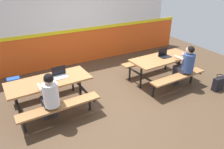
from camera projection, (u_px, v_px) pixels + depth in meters
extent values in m
cube|color=#4C3826|center=(112.00, 93.00, 5.55)|extent=(10.00, 10.00, 0.02)
cube|color=#E55119|center=(79.00, 47.00, 7.13)|extent=(8.00, 0.12, 1.10)
cube|color=yellow|center=(78.00, 30.00, 6.81)|extent=(8.00, 0.03, 0.10)
cube|color=silver|center=(76.00, 6.00, 6.53)|extent=(6.72, 0.12, 1.40)
cube|color=#9E6B3D|center=(49.00, 81.00, 4.62)|extent=(1.82, 0.84, 0.04)
cube|color=#9E6B3D|center=(60.00, 106.00, 4.26)|extent=(1.71, 0.37, 0.04)
cube|color=#9E6B3D|center=(43.00, 81.00, 5.23)|extent=(1.71, 0.37, 0.04)
cube|color=black|center=(18.00, 105.00, 4.45)|extent=(0.04, 0.04, 0.70)
cube|color=black|center=(17.00, 103.00, 4.43)|extent=(0.12, 1.55, 0.04)
cube|color=black|center=(24.00, 124.00, 4.12)|extent=(0.04, 0.04, 0.41)
cube|color=black|center=(15.00, 99.00, 4.90)|extent=(0.04, 0.04, 0.41)
cube|color=black|center=(80.00, 87.00, 5.11)|extent=(0.04, 0.04, 0.70)
cube|color=black|center=(80.00, 86.00, 5.09)|extent=(0.12, 1.55, 0.04)
cube|color=black|center=(90.00, 102.00, 4.79)|extent=(0.04, 0.04, 0.41)
cube|color=black|center=(73.00, 84.00, 5.57)|extent=(0.04, 0.04, 0.41)
cube|color=#9E6B3D|center=(162.00, 58.00, 5.79)|extent=(1.82, 0.84, 0.04)
cube|color=#9E6B3D|center=(178.00, 77.00, 5.44)|extent=(1.71, 0.37, 0.04)
cube|color=#9E6B3D|center=(147.00, 60.00, 6.41)|extent=(1.71, 0.37, 0.04)
cube|color=black|center=(141.00, 76.00, 5.63)|extent=(0.04, 0.04, 0.70)
cube|color=black|center=(141.00, 75.00, 5.61)|extent=(0.12, 1.55, 0.04)
cube|color=black|center=(153.00, 89.00, 5.30)|extent=(0.04, 0.04, 0.41)
cube|color=black|center=(130.00, 74.00, 6.08)|extent=(0.04, 0.04, 0.41)
cube|color=black|center=(179.00, 65.00, 6.29)|extent=(0.04, 0.04, 0.70)
cube|color=black|center=(179.00, 64.00, 6.27)|extent=(0.12, 1.55, 0.04)
cube|color=black|center=(192.00, 76.00, 5.97)|extent=(0.04, 0.04, 0.41)
cube|color=black|center=(166.00, 64.00, 6.74)|extent=(0.04, 0.04, 0.41)
cylinder|color=#2D2D38|center=(45.00, 110.00, 4.49)|extent=(0.11, 0.11, 0.45)
cylinder|color=#2D2D38|center=(54.00, 107.00, 4.57)|extent=(0.11, 0.11, 0.45)
cube|color=#2D2D38|center=(50.00, 101.00, 4.29)|extent=(0.32, 0.40, 0.12)
cylinder|color=silver|center=(51.00, 95.00, 4.05)|extent=(0.30, 0.30, 0.48)
cylinder|color=tan|center=(40.00, 88.00, 4.10)|extent=(0.10, 0.30, 0.08)
cylinder|color=tan|center=(54.00, 84.00, 4.23)|extent=(0.10, 0.30, 0.08)
sphere|color=tan|center=(48.00, 79.00, 3.92)|extent=(0.20, 0.20, 0.20)
sphere|color=black|center=(49.00, 78.00, 3.88)|extent=(0.18, 0.18, 0.18)
cylinder|color=#2D2D38|center=(174.00, 77.00, 5.87)|extent=(0.11, 0.11, 0.45)
cylinder|color=#2D2D38|center=(178.00, 75.00, 5.96)|extent=(0.11, 0.11, 0.45)
cube|color=#2D2D38|center=(182.00, 69.00, 5.67)|extent=(0.32, 0.40, 0.12)
cylinder|color=#334C8C|center=(188.00, 63.00, 5.43)|extent=(0.30, 0.30, 0.48)
cylinder|color=tan|center=(179.00, 58.00, 5.48)|extent=(0.10, 0.30, 0.08)
cylinder|color=tan|center=(186.00, 56.00, 5.61)|extent=(0.10, 0.30, 0.08)
sphere|color=tan|center=(190.00, 51.00, 5.30)|extent=(0.20, 0.20, 0.20)
sphere|color=black|center=(191.00, 50.00, 5.26)|extent=(0.18, 0.18, 0.18)
cube|color=silver|center=(61.00, 77.00, 4.73)|extent=(0.33, 0.24, 0.01)
cube|color=black|center=(59.00, 71.00, 4.76)|extent=(0.32, 0.02, 0.21)
cube|color=black|center=(165.00, 57.00, 5.83)|extent=(0.33, 0.24, 0.01)
cube|color=black|center=(163.00, 52.00, 5.86)|extent=(0.32, 0.02, 0.21)
cube|color=#1E47B2|center=(15.00, 86.00, 5.44)|extent=(0.30, 0.18, 0.44)
cube|color=#1E47B2|center=(15.00, 86.00, 5.55)|extent=(0.21, 0.04, 0.19)
cube|color=black|center=(218.00, 84.00, 5.61)|extent=(0.34, 0.14, 0.36)
torus|color=black|center=(221.00, 76.00, 5.50)|extent=(0.21, 0.21, 0.02)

